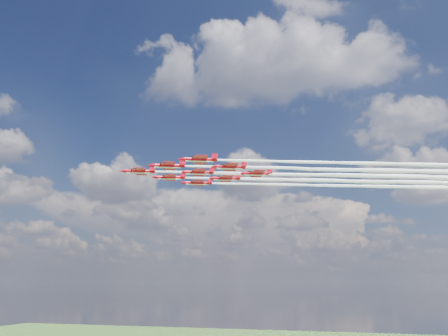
# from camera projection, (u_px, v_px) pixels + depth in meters

# --- Properties ---
(jet_lead) EXTENTS (138.50, 55.73, 2.89)m
(jet_lead) POSITION_uv_depth(u_px,v_px,m) (353.00, 176.00, 144.05)
(jet_lead) COLOR red
(jet_row2_port) EXTENTS (138.50, 55.73, 2.89)m
(jet_row2_port) POSITION_uv_depth(u_px,v_px,m) (391.00, 170.00, 137.46)
(jet_row2_port) COLOR red
(jet_row2_starb) EXTENTS (138.50, 55.73, 2.89)m
(jet_row2_starb) POSITION_uv_depth(u_px,v_px,m) (371.00, 181.00, 152.09)
(jet_row2_starb) COLOR red
(jet_row3_port) EXTENTS (138.50, 55.73, 2.89)m
(jet_row3_port) POSITION_uv_depth(u_px,v_px,m) (432.00, 165.00, 130.88)
(jet_row3_port) COLOR red
(jet_row3_centre) EXTENTS (138.50, 55.73, 2.89)m
(jet_row3_centre) POSITION_uv_depth(u_px,v_px,m) (408.00, 177.00, 145.50)
(jet_row3_centre) COLOR red
(jet_row3_starb) EXTENTS (138.50, 55.73, 2.89)m
(jet_row3_starb) POSITION_uv_depth(u_px,v_px,m) (388.00, 186.00, 160.13)
(jet_row3_starb) COLOR red
(jet_row4_port) EXTENTS (138.50, 55.73, 2.89)m
(jet_row4_port) POSITION_uv_depth(u_px,v_px,m) (448.00, 172.00, 138.92)
(jet_row4_port) COLOR red
(jet_row4_starb) EXTENTS (138.50, 55.73, 2.89)m
(jet_row4_starb) POSITION_uv_depth(u_px,v_px,m) (423.00, 182.00, 153.54)
(jet_row4_starb) COLOR red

